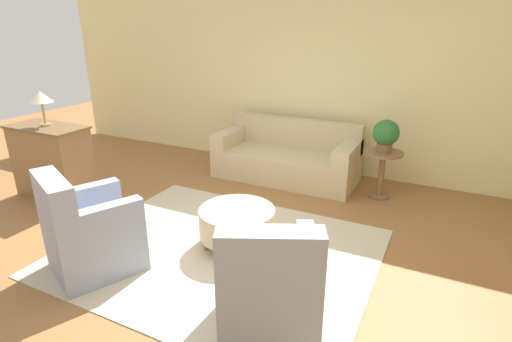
% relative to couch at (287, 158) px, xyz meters
% --- Properties ---
extents(ground_plane, '(16.00, 16.00, 0.00)m').
position_rel_couch_xyz_m(ground_plane, '(0.21, -2.33, -0.31)').
color(ground_plane, '#996638').
extents(wall_back, '(9.84, 0.12, 2.80)m').
position_rel_couch_xyz_m(wall_back, '(0.21, 0.65, 1.09)').
color(wall_back, beige).
rests_on(wall_back, ground_plane).
extents(rug, '(3.11, 2.54, 0.01)m').
position_rel_couch_xyz_m(rug, '(0.21, -2.33, -0.31)').
color(rug, beige).
rests_on(rug, ground_plane).
extents(couch, '(2.12, 0.92, 0.86)m').
position_rel_couch_xyz_m(couch, '(0.00, 0.00, 0.00)').
color(couch, '#C6B289').
rests_on(couch, ground_plane).
extents(armchair_left, '(0.97, 0.99, 1.00)m').
position_rel_couch_xyz_m(armchair_left, '(-0.73, -3.14, 0.08)').
color(armchair_left, '#8E99B2').
rests_on(armchair_left, rug).
extents(armchair_right, '(0.97, 0.99, 1.00)m').
position_rel_couch_xyz_m(armchair_right, '(1.14, -3.14, 0.08)').
color(armchair_right, '#8E99B2').
rests_on(armchair_right, rug).
extents(ottoman_table, '(0.80, 0.80, 0.42)m').
position_rel_couch_xyz_m(ottoman_table, '(0.30, -2.12, -0.04)').
color(ottoman_table, '#C6B289').
rests_on(ottoman_table, rug).
extents(side_table, '(0.51, 0.51, 0.65)m').
position_rel_couch_xyz_m(side_table, '(1.43, -0.12, 0.13)').
color(side_table, olive).
rests_on(side_table, ground_plane).
extents(dresser, '(1.09, 0.53, 0.99)m').
position_rel_couch_xyz_m(dresser, '(-2.58, -2.06, 0.20)').
color(dresser, olive).
rests_on(dresser, ground_plane).
extents(potted_plant_on_side_table, '(0.34, 0.34, 0.43)m').
position_rel_couch_xyz_m(potted_plant_on_side_table, '(1.43, -0.12, 0.57)').
color(potted_plant_on_side_table, brown).
rests_on(potted_plant_on_side_table, side_table).
extents(table_lamp, '(0.29, 0.29, 0.45)m').
position_rel_couch_xyz_m(table_lamp, '(-2.58, -2.06, 1.04)').
color(table_lamp, tan).
rests_on(table_lamp, dresser).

